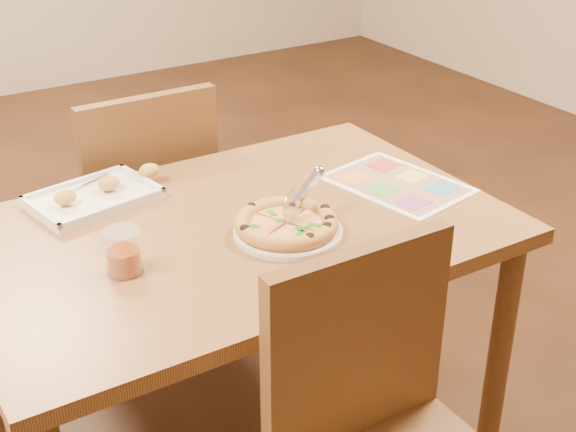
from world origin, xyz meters
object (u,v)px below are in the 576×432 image
appetizer_tray (97,196)px  pizza (286,224)px  chair_near (383,417)px  menu (397,183)px  plate (288,232)px  chair_far (143,191)px  dining_table (235,255)px  glass_tumbler (124,254)px  pizza_cutter (302,194)px

appetizer_tray → pizza: bearing=-51.4°
chair_near → menu: 0.77m
menu → plate: bearing=-167.8°
chair_far → dining_table: bearing=90.0°
appetizer_tray → menu: (0.72, -0.32, -0.01)m
dining_table → appetizer_tray: 0.40m
chair_near → appetizer_tray: chair_near is taller
chair_far → glass_tumbler: (-0.31, -0.67, 0.20)m
plate → appetizer_tray: size_ratio=0.71×
chair_far → pizza_cutter: (0.14, -0.69, 0.24)m
pizza_cutter → appetizer_tray: 0.55m
plate → chair_far: bearing=96.9°
chair_near → plate: size_ratio=1.80×
chair_far → menu: bearing=127.8°
appetizer_tray → glass_tumbler: size_ratio=3.60×
pizza → chair_near: bearing=-99.7°
plate → chair_near: bearing=-100.0°
plate → menu: plate is taller
dining_table → plate: bearing=-52.1°
pizza → glass_tumbler: (-0.39, 0.04, 0.02)m
plate → menu: 0.41m
chair_near → pizza_cutter: chair_near is taller
plate → pizza_cutter: (0.05, 0.02, 0.08)m
chair_far → glass_tumbler: chair_far is taller
plate → menu: size_ratio=0.72×
chair_near → glass_tumbler: (-0.31, 0.53, 0.20)m
chair_near → plate: chair_near is taller
plate → glass_tumbler: size_ratio=2.55×
dining_table → glass_tumbler: (-0.31, -0.07, 0.13)m
pizza → appetizer_tray: (-0.32, 0.40, -0.01)m
chair_far → plate: 0.74m
pizza → glass_tumbler: 0.39m
pizza → appetizer_tray: appetizer_tray is taller
chair_far → menu: size_ratio=1.30×
plate → glass_tumbler: glass_tumbler is taller
dining_table → glass_tumbler: 0.34m
pizza → dining_table: bearing=129.2°
appetizer_tray → menu: size_ratio=1.02×
chair_far → glass_tumbler: bearing=65.4°
pizza → appetizer_tray: 0.52m
menu → appetizer_tray: bearing=155.8°
chair_far → appetizer_tray: size_ratio=1.28×
chair_near → plate: 0.52m
plate → pizza: pizza is taller
pizza_cutter → glass_tumbler: pizza_cutter is taller
chair_near → chair_far: size_ratio=1.00×
dining_table → menu: 0.49m
chair_far → pizza_cutter: size_ratio=3.09×
chair_far → pizza_cutter: chair_far is taller
chair_far → chair_near: bearing=90.0°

